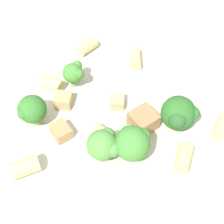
# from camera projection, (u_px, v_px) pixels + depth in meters

# --- Properties ---
(ground_plane) EXTENTS (2.00, 2.00, 0.00)m
(ground_plane) POSITION_uv_depth(u_px,v_px,m) (112.00, 134.00, 0.44)
(ground_plane) COLOR beige
(pasta_bowl) EXTENTS (0.30, 0.30, 0.03)m
(pasta_bowl) POSITION_uv_depth(u_px,v_px,m) (112.00, 125.00, 0.42)
(pasta_bowl) COLOR silver
(pasta_bowl) RESTS_ON ground_plane
(broccoli_floret_0) EXTENTS (0.04, 0.04, 0.04)m
(broccoli_floret_0) POSITION_uv_depth(u_px,v_px,m) (133.00, 143.00, 0.36)
(broccoli_floret_0) COLOR #84AD60
(broccoli_floret_0) RESTS_ON pasta_bowl
(broccoli_floret_1) EXTENTS (0.03, 0.03, 0.04)m
(broccoli_floret_1) POSITION_uv_depth(u_px,v_px,m) (32.00, 109.00, 0.39)
(broccoli_floret_1) COLOR #93B766
(broccoli_floret_1) RESTS_ON pasta_bowl
(broccoli_floret_2) EXTENTS (0.03, 0.03, 0.03)m
(broccoli_floret_2) POSITION_uv_depth(u_px,v_px,m) (74.00, 73.00, 0.42)
(broccoli_floret_2) COLOR #93B766
(broccoli_floret_2) RESTS_ON pasta_bowl
(broccoli_floret_3) EXTENTS (0.04, 0.04, 0.04)m
(broccoli_floret_3) POSITION_uv_depth(u_px,v_px,m) (179.00, 114.00, 0.38)
(broccoli_floret_3) COLOR #93B766
(broccoli_floret_3) RESTS_ON pasta_bowl
(broccoli_floret_4) EXTENTS (0.04, 0.03, 0.04)m
(broccoli_floret_4) POSITION_uv_depth(u_px,v_px,m) (104.00, 145.00, 0.36)
(broccoli_floret_4) COLOR #84AD60
(broccoli_floret_4) RESTS_ON pasta_bowl
(rigatoni_0) EXTENTS (0.03, 0.03, 0.02)m
(rigatoni_0) POSITION_uv_depth(u_px,v_px,m) (25.00, 167.00, 0.36)
(rigatoni_0) COLOR #E0C67F
(rigatoni_0) RESTS_ON pasta_bowl
(rigatoni_1) EXTENTS (0.02, 0.03, 0.02)m
(rigatoni_1) POSITION_uv_depth(u_px,v_px,m) (184.00, 158.00, 0.37)
(rigatoni_1) COLOR #E0C67F
(rigatoni_1) RESTS_ON pasta_bowl
(rigatoni_2) EXTENTS (0.02, 0.03, 0.02)m
(rigatoni_2) POSITION_uv_depth(u_px,v_px,m) (87.00, 46.00, 0.47)
(rigatoni_2) COLOR #E0C67F
(rigatoni_2) RESTS_ON pasta_bowl
(rigatoni_3) EXTENTS (0.02, 0.03, 0.01)m
(rigatoni_3) POSITION_uv_depth(u_px,v_px,m) (221.00, 127.00, 0.40)
(rigatoni_3) COLOR #E0C67F
(rigatoni_3) RESTS_ON pasta_bowl
(rigatoni_4) EXTENTS (0.03, 0.02, 0.01)m
(rigatoni_4) POSITION_uv_depth(u_px,v_px,m) (106.00, 134.00, 0.39)
(rigatoni_4) COLOR #E0C67F
(rigatoni_4) RESTS_ON pasta_bowl
(rigatoni_5) EXTENTS (0.02, 0.03, 0.01)m
(rigatoni_5) POSITION_uv_depth(u_px,v_px,m) (139.00, 59.00, 0.46)
(rigatoni_5) COLOR #E0C67F
(rigatoni_5) RESTS_ON pasta_bowl
(rigatoni_6) EXTENTS (0.03, 0.02, 0.02)m
(rigatoni_6) POSITION_uv_depth(u_px,v_px,m) (52.00, 84.00, 0.43)
(rigatoni_6) COLOR #E0C67F
(rigatoni_6) RESTS_ON pasta_bowl
(chicken_chunk_0) EXTENTS (0.02, 0.02, 0.01)m
(chicken_chunk_0) POSITION_uv_depth(u_px,v_px,m) (118.00, 102.00, 0.42)
(chicken_chunk_0) COLOR tan
(chicken_chunk_0) RESTS_ON pasta_bowl
(chicken_chunk_1) EXTENTS (0.02, 0.02, 0.01)m
(chicken_chunk_1) POSITION_uv_depth(u_px,v_px,m) (63.00, 101.00, 0.42)
(chicken_chunk_1) COLOR tan
(chicken_chunk_1) RESTS_ON pasta_bowl
(chicken_chunk_2) EXTENTS (0.03, 0.03, 0.01)m
(chicken_chunk_2) POSITION_uv_depth(u_px,v_px,m) (61.00, 132.00, 0.39)
(chicken_chunk_2) COLOR tan
(chicken_chunk_2) RESTS_ON pasta_bowl
(chicken_chunk_3) EXTENTS (0.04, 0.04, 0.02)m
(chicken_chunk_3) POSITION_uv_depth(u_px,v_px,m) (145.00, 117.00, 0.40)
(chicken_chunk_3) COLOR #A87A4C
(chicken_chunk_3) RESTS_ON pasta_bowl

